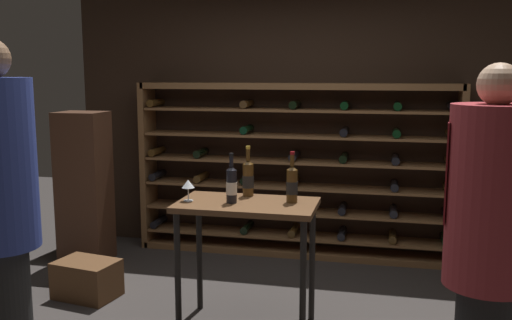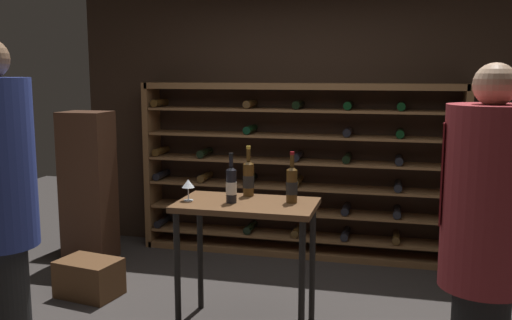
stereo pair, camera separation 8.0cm
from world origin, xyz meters
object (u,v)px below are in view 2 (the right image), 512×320
Objects in this scene: person_guest_plum_blouse at (485,241)px; wine_crate at (89,278)px; wine_bottle_green_slim at (248,178)px; tasting_table at (247,220)px; wine_bottle_gold_foil at (292,184)px; display_cabinet at (88,187)px; wine_glass_stemmed_center at (188,184)px; wine_rack at (301,172)px; wine_bottle_black_capsule at (231,184)px.

person_guest_plum_blouse is 3.17m from wine_crate.
wine_bottle_green_slim is (1.35, -0.04, 0.90)m from wine_crate.
tasting_table is 2.00× the size of wine_crate.
tasting_table is at bearing -78.72° from wine_bottle_green_slim.
wine_crate is 1.35× the size of wine_bottle_gold_foil.
wine_glass_stemmed_center is at bearing -37.79° from display_cabinet.
wine_crate is 1.11m from display_cabinet.
wine_bottle_gold_foil reaches higher than tasting_table.
wine_bottle_gold_foil is 0.72m from wine_glass_stemmed_center.
wine_bottle_green_slim reaches higher than wine_glass_stemmed_center.
wine_glass_stemmed_center is at bearing 70.57° from person_guest_plum_blouse.
person_guest_plum_blouse is 5.05× the size of wine_bottle_green_slim.
wine_rack reaches higher than wine_bottle_black_capsule.
display_cabinet is at bearing 154.44° from wine_bottle_green_slim.
wine_rack is 3.26× the size of tasting_table.
wine_bottle_green_slim is at bearing 101.28° from tasting_table.
wine_bottle_green_slim is at bearing 158.41° from wine_bottle_gold_foil.
wine_crate is 1.93m from wine_bottle_gold_foil.
tasting_table is at bearing -167.65° from wine_bottle_gold_foil.
wine_bottle_black_capsule reaches higher than wine_crate.
wine_bottle_gold_foil is at bearing -24.95° from display_cabinet.
wine_bottle_green_slim is at bearing 58.36° from person_guest_plum_blouse.
display_cabinet reaches higher than wine_crate.
display_cabinet is 1.87m from wine_glass_stemmed_center.
wine_bottle_black_capsule is (-0.19, -1.75, 0.20)m from wine_rack.
display_cabinet reaches higher than wine_glass_stemmed_center.
wine_rack is 6.54× the size of wine_crate.
wine_bottle_black_capsule is at bearing 65.72° from person_guest_plum_blouse.
wine_crate is at bearing 73.76° from person_guest_plum_blouse.
wine_bottle_black_capsule is at bearing -96.07° from wine_rack.
wine_glass_stemmed_center is (-0.41, -0.05, 0.24)m from tasting_table.
wine_crate is at bearing 163.35° from wine_glass_stemmed_center.
person_guest_plum_blouse is at bearing -42.43° from wine_bottle_gold_foil.
tasting_table is 2.15m from display_cabinet.
wine_rack is at bearing 85.14° from wine_bottle_green_slim.
wine_bottle_green_slim is 1.06× the size of wine_bottle_black_capsule.
wine_bottle_green_slim is 0.25m from wine_bottle_black_capsule.
display_cabinet is 4.05× the size of wine_bottle_gold_foil.
display_cabinet is (-1.95, -0.63, -0.12)m from wine_rack.
wine_bottle_green_slim is at bearing -94.86° from wine_rack.
wine_bottle_black_capsule is (1.30, -0.28, 0.89)m from wine_crate.
wine_bottle_gold_foil is (-1.11, 1.02, 0.02)m from person_guest_plum_blouse.
display_cabinet is at bearing 65.03° from person_guest_plum_blouse.
display_cabinet is at bearing 150.02° from tasting_table.
tasting_table is 0.48m from wine_glass_stemmed_center.
tasting_table is 0.40m from wine_bottle_gold_foil.
wine_bottle_green_slim is 0.45m from wine_glass_stemmed_center.
wine_bottle_gold_foil is (2.17, -1.01, 0.32)m from display_cabinet.
wine_bottle_black_capsule is at bearing -165.23° from wine_bottle_gold_foil.
wine_bottle_black_capsule is (-1.51, 0.91, 0.02)m from person_guest_plum_blouse.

